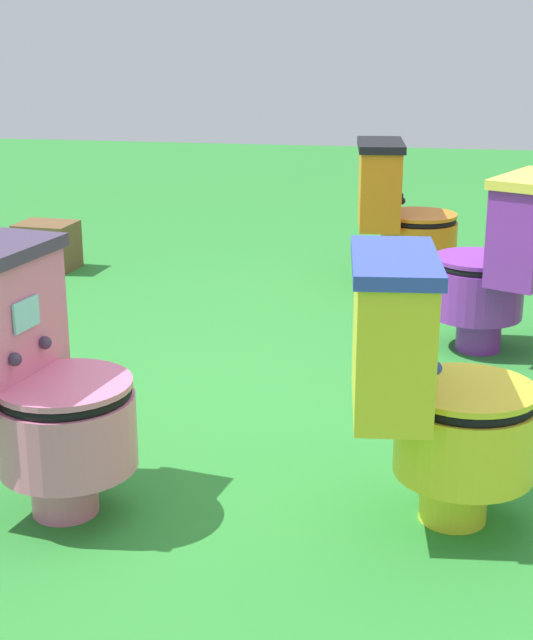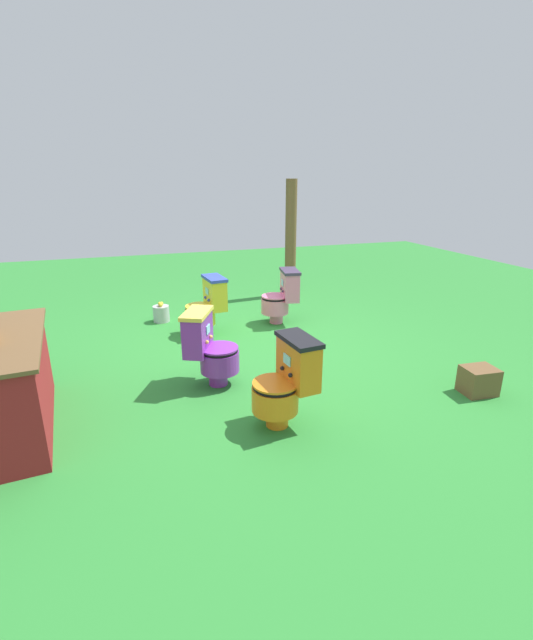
{
  "view_description": "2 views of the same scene",
  "coord_description": "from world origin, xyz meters",
  "px_view_note": "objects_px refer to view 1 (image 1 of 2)",
  "views": [
    {
      "loc": [
        3.12,
        0.36,
        1.29
      ],
      "look_at": [
        0.21,
        -0.16,
        0.36
      ],
      "focal_mm": 53.99,
      "sensor_mm": 36.0,
      "label": 1
    },
    {
      "loc": [
        -4.41,
        1.32,
        1.91
      ],
      "look_at": [
        -0.05,
        -0.13,
        0.38
      ],
      "focal_mm": 24.48,
      "sensor_mm": 36.0,
      "label": 2
    }
  ],
  "objects_px": {
    "toilet_pink": "(34,381)",
    "small_crate": "(47,246)",
    "toilet_orange": "(401,216)",
    "toilet_yellow": "(433,390)",
    "toilet_purple": "(500,263)"
  },
  "relations": [
    {
      "from": "toilet_purple",
      "to": "toilet_orange",
      "type": "distance_m",
      "value": 0.98
    },
    {
      "from": "toilet_orange",
      "to": "toilet_yellow",
      "type": "height_order",
      "value": "same"
    },
    {
      "from": "small_crate",
      "to": "toilet_orange",
      "type": "bearing_deg",
      "value": 87.56
    },
    {
      "from": "toilet_pink",
      "to": "toilet_orange",
      "type": "distance_m",
      "value": 2.56
    },
    {
      "from": "toilet_purple",
      "to": "small_crate",
      "type": "height_order",
      "value": "toilet_purple"
    },
    {
      "from": "toilet_purple",
      "to": "toilet_orange",
      "type": "xyz_separation_m",
      "value": [
        -0.89,
        -0.42,
        0.0
      ]
    },
    {
      "from": "small_crate",
      "to": "toilet_yellow",
      "type": "bearing_deg",
      "value": 40.76
    },
    {
      "from": "toilet_pink",
      "to": "toilet_purple",
      "type": "xyz_separation_m",
      "value": [
        -1.52,
        1.28,
        0.0
      ]
    },
    {
      "from": "toilet_pink",
      "to": "small_crate",
      "type": "bearing_deg",
      "value": -147.95
    },
    {
      "from": "toilet_pink",
      "to": "toilet_yellow",
      "type": "distance_m",
      "value": 1.05
    },
    {
      "from": "toilet_pink",
      "to": "toilet_yellow",
      "type": "relative_size",
      "value": 1.0
    },
    {
      "from": "toilet_pink",
      "to": "toilet_yellow",
      "type": "xyz_separation_m",
      "value": [
        -0.12,
        1.04,
        0.0
      ]
    },
    {
      "from": "toilet_pink",
      "to": "toilet_orange",
      "type": "relative_size",
      "value": 1.0
    },
    {
      "from": "toilet_pink",
      "to": "toilet_purple",
      "type": "relative_size",
      "value": 1.0
    },
    {
      "from": "toilet_pink",
      "to": "toilet_purple",
      "type": "distance_m",
      "value": 1.99
    }
  ]
}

